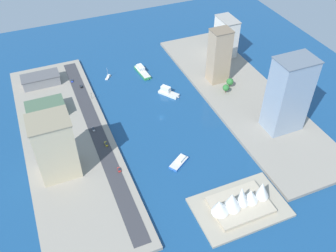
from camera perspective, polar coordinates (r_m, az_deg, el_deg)
The scene contains 23 objects.
ground_plane at distance 329.15m, azimuth -1.04°, elevation 1.35°, with size 440.00×440.00×0.00m, color navy.
quay_west at distance 359.84m, azimuth 11.21°, elevation 4.73°, with size 70.00×240.00×2.91m, color gray.
quay_east at distance 315.31m, azimuth -15.02°, elevation -2.18°, with size 70.00×240.00×2.91m, color gray.
peninsula_point at distance 265.83m, azimuth 10.92°, elevation -12.10°, with size 63.08×41.02×2.00m, color #A89E89.
road_strip at distance 315.95m, azimuth -10.85°, elevation -0.86°, with size 11.73×228.00×0.15m, color #38383D.
catamaran_blue at distance 288.31m, azimuth 1.72°, elevation -5.47°, with size 18.74×15.81×3.76m.
ferry_white_commuter at distance 354.24m, azimuth -0.03°, elevation 5.24°, with size 17.17×20.59×7.94m.
sailboat_small_white at distance 383.06m, azimuth -9.13°, elevation 7.43°, with size 7.81×8.70×11.77m.
ferry_green_doubledeck at distance 386.03m, azimuth -4.00°, elevation 8.39°, with size 9.64×28.99×6.38m.
terminal_long_green at distance 341.58m, azimuth -18.18°, elevation 2.46°, with size 32.66×21.71×10.84m.
apartment_midrise_tan at distance 359.82m, azimuth 7.83°, elevation 10.55°, with size 18.75×15.73×53.15m.
hotel_broad_white at distance 409.62m, azimuth 8.85°, elevation 13.41°, with size 16.25×27.67×39.82m.
office_block_beige at distance 273.39m, azimuth -16.91°, elevation -3.09°, with size 28.33×24.57×49.84m.
warehouse_low_gray at distance 381.98m, azimuth -18.87°, elevation 6.71°, with size 35.69×17.47×9.96m.
tower_tall_glass at distance 310.42m, azimuth 17.93°, elevation 4.54°, with size 30.85×22.10×65.02m.
sedan_silver at distance 317.64m, azimuth -11.36°, elevation -0.47°, with size 2.09×5.11×1.54m.
pickup_red at distance 281.58m, azimuth -7.50°, elevation -6.63°, with size 2.10×4.57×1.61m.
taxi_yellow_cab at distance 302.43m, azimuth -9.46°, elevation -2.73°, with size 1.86×5.21×1.56m.
hatchback_blue at distance 379.44m, azimuth -14.49°, elevation 6.71°, with size 2.01×4.29×1.60m.
suv_black at distance 369.29m, azimuth -13.14°, elevation 5.92°, with size 2.03×4.27×1.56m.
traffic_light_waterfront at distance 350.21m, azimuth -11.66°, elevation 4.70°, with size 0.36×0.36×6.50m.
opera_landmark at distance 258.91m, azimuth 10.89°, elevation -11.12°, with size 44.97×28.29×20.83m.
park_tree_cluster at distance 358.43m, azimuth 9.20°, elevation 6.32°, with size 14.53×13.16×9.57m.
Camera 1 is at (91.64, 235.14, 211.31)m, focal length 39.85 mm.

